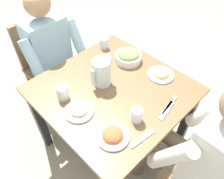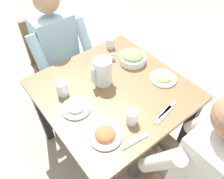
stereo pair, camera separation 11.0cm
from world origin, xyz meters
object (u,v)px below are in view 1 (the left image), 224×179
plate_fries (161,74)px  water_glass_near_left (104,43)px  chair_near (46,62)px  water_glass_far_left (62,92)px  water_pitcher (102,73)px  diner_far (195,146)px  plate_beans (79,110)px  salt_shaker (108,57)px  salad_bowl (128,56)px  plate_rice_curry (113,135)px  water_glass_by_pitcher (137,115)px  diner_near (56,59)px  dining_table (113,99)px

plate_fries → water_glass_near_left: (0.05, -0.53, 0.02)m
chair_near → water_glass_far_left: size_ratio=8.84×
water_pitcher → water_glass_far_left: 0.28m
plate_fries → water_glass_far_left: bearing=-26.6°
diner_far → water_glass_near_left: bearing=-102.7°
plate_fries → water_glass_near_left: 0.53m
plate_beans → water_pitcher: bearing=-162.1°
plate_beans → water_glass_near_left: size_ratio=2.12×
plate_fries → salt_shaker: salt_shaker is taller
water_glass_near_left → water_glass_far_left: bearing=21.3°
plate_beans → water_glass_near_left: water_glass_near_left is taller
salad_bowl → plate_rice_curry: 0.68m
salt_shaker → diner_far: bearing=80.7°
plate_rice_curry → plate_fries: plate_rice_curry is taller
salad_bowl → water_glass_by_pitcher: size_ratio=2.14×
salt_shaker → water_glass_near_left: bearing=-121.4°
diner_near → salt_shaker: size_ratio=21.59×
dining_table → water_pitcher: size_ratio=4.86×
dining_table → water_glass_by_pitcher: (0.08, 0.28, 0.16)m
diner_far → plate_fries: diner_far is taller
diner_far → plate_fries: (-0.28, -0.46, 0.08)m
dining_table → water_pitcher: water_pitcher is taller
water_glass_far_left → diner_far: bearing=113.7°
dining_table → water_glass_near_left: (-0.27, -0.38, 0.15)m
dining_table → diner_near: 0.61m
dining_table → plate_fries: plate_fries is taller
diner_near → salad_bowl: 0.60m
chair_near → plate_beans: chair_near is taller
diner_far → water_glass_by_pitcher: (0.14, -0.33, 0.11)m
water_glass_near_left → salt_shaker: 0.16m
chair_near → plate_beans: bearing=73.8°
chair_near → salad_bowl: chair_near is taller
water_glass_near_left → plate_rice_curry: bearing=50.1°
water_pitcher → water_glass_near_left: 0.42m
plate_rice_curry → water_glass_far_left: size_ratio=1.89×
plate_rice_curry → water_glass_by_pitcher: (-0.18, 0.01, 0.03)m
dining_table → water_glass_near_left: 0.49m
chair_near → diner_far: 1.43m
water_glass_by_pitcher → water_glass_near_left: bearing=-118.6°
diner_near → water_glass_far_left: size_ratio=11.84×
salad_bowl → water_glass_far_left: bearing=-3.1°
water_glass_far_left → salt_shaker: water_glass_far_left is taller
water_glass_by_pitcher → water_glass_near_left: water_glass_by_pitcher is taller
plate_rice_curry → plate_fries: 0.60m
diner_near → water_glass_near_left: bearing=145.0°
dining_table → plate_beans: size_ratio=5.12×
chair_near → water_glass_far_left: chair_near is taller
water_pitcher → dining_table: bearing=101.9°
diner_far → salt_shaker: (-0.14, -0.84, 0.09)m
plate_beans → salt_shaker: (-0.48, -0.24, 0.01)m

